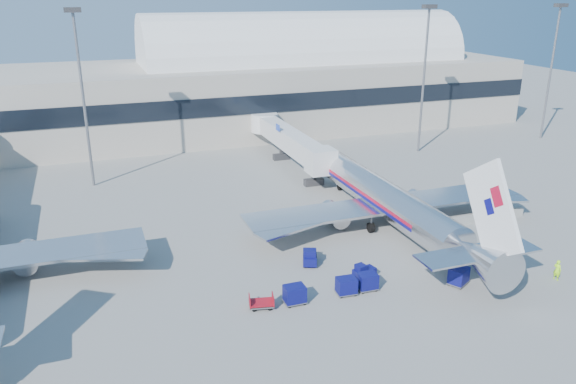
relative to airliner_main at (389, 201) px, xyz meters
name	(u,v)px	position (x,y,z in m)	size (l,w,h in m)	color
ground	(320,256)	(-10.00, -4.51, -2.93)	(260.00, 260.00, 0.00)	gray
terminal	(122,95)	(-23.60, 51.46, 4.60)	(170.00, 28.15, 21.00)	#B2AA9E
airliner_main	(389,201)	(0.00, 0.00, 0.00)	(32.00, 37.26, 12.07)	silver
jetbridge_near	(286,138)	(-2.40, 26.30, 1.00)	(4.40, 27.50, 6.25)	silver
mast_west	(80,73)	(-30.00, 25.49, 11.87)	(2.00, 1.20, 22.60)	slate
mast_east	(425,58)	(20.00, 25.49, 11.87)	(2.00, 1.20, 22.60)	slate
mast_far_east	(554,52)	(45.00, 25.49, 11.87)	(2.00, 1.20, 22.60)	slate
barrier_near	(463,221)	(8.00, -2.51, -2.48)	(3.00, 0.55, 0.90)	#9E9E96
barrier_mid	(487,217)	(11.30, -2.51, -2.48)	(3.00, 0.55, 0.90)	#9E9E96
barrier_far	(511,213)	(14.60, -2.51, -2.48)	(3.00, 0.55, 0.90)	#9E9E96
tug_lead	(364,271)	(-7.98, -9.77, -2.31)	(2.25, 1.47, 1.35)	#0B0C53
tug_right	(460,240)	(4.09, -7.33, -2.21)	(2.45, 2.63, 1.57)	#0B0C53
tug_left	(310,256)	(-11.54, -5.60, -2.17)	(2.11, 2.83, 1.66)	#0B0C53
cart_train_a	(367,281)	(-8.72, -11.88, -2.12)	(1.76, 1.36, 1.52)	#0B0C53
cart_train_b	(346,286)	(-10.76, -11.96, -2.12)	(1.81, 1.43, 1.51)	#0B0C53
cart_train_c	(295,294)	(-15.41, -11.85, -2.08)	(1.80, 1.38, 1.58)	#0B0C53
cart_solo_near	(459,276)	(-0.75, -13.78, -2.07)	(2.26, 2.10, 1.60)	#0B0C53
cart_solo_far	(491,261)	(3.59, -12.67, -1.94)	(2.60, 2.39, 1.84)	#0B0C53
cart_open_red	(262,303)	(-18.17, -11.58, -2.54)	(2.25, 1.80, 0.54)	slate
ramp_worker	(557,270)	(8.04, -16.04, -1.97)	(0.70, 0.46, 1.92)	#98EE19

